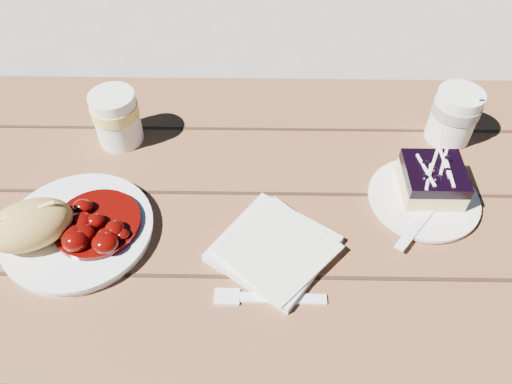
{
  "coord_description": "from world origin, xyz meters",
  "views": [
    {
      "loc": [
        -0.18,
        -0.46,
        1.36
      ],
      "look_at": [
        -0.19,
        0.03,
        0.81
      ],
      "focal_mm": 35.0,
      "sensor_mm": 36.0,
      "label": 1
    }
  ],
  "objects_px": {
    "coffee_cup": "(454,116)",
    "blueberry_cake": "(432,179)",
    "dessert_plate": "(423,199)",
    "picnic_table": "(364,289)",
    "bread_roll": "(30,225)",
    "second_cup": "(117,118)",
    "main_plate": "(79,231)"
  },
  "relations": [
    {
      "from": "coffee_cup",
      "to": "main_plate",
      "type": "bearing_deg",
      "value": -159.29
    },
    {
      "from": "main_plate",
      "to": "blueberry_cake",
      "type": "distance_m",
      "value": 0.56
    },
    {
      "from": "picnic_table",
      "to": "main_plate",
      "type": "xyz_separation_m",
      "value": [
        -0.46,
        -0.01,
        0.17
      ]
    },
    {
      "from": "dessert_plate",
      "to": "coffee_cup",
      "type": "bearing_deg",
      "value": 64.34
    },
    {
      "from": "picnic_table",
      "to": "dessert_plate",
      "type": "relative_size",
      "value": 11.73
    },
    {
      "from": "coffee_cup",
      "to": "second_cup",
      "type": "relative_size",
      "value": 1.0
    },
    {
      "from": "picnic_table",
      "to": "main_plate",
      "type": "bearing_deg",
      "value": -179.07
    },
    {
      "from": "bread_roll",
      "to": "coffee_cup",
      "type": "distance_m",
      "value": 0.72
    },
    {
      "from": "coffee_cup",
      "to": "second_cup",
      "type": "distance_m",
      "value": 0.59
    },
    {
      "from": "picnic_table",
      "to": "bread_roll",
      "type": "relative_size",
      "value": 16.27
    },
    {
      "from": "main_plate",
      "to": "bread_roll",
      "type": "relative_size",
      "value": 1.79
    },
    {
      "from": "main_plate",
      "to": "blueberry_cake",
      "type": "height_order",
      "value": "blueberry_cake"
    },
    {
      "from": "blueberry_cake",
      "to": "second_cup",
      "type": "height_order",
      "value": "second_cup"
    },
    {
      "from": "blueberry_cake",
      "to": "second_cup",
      "type": "xyz_separation_m",
      "value": [
        -0.53,
        0.13,
        0.01
      ]
    },
    {
      "from": "bread_roll",
      "to": "dessert_plate",
      "type": "bearing_deg",
      "value": 9.08
    },
    {
      "from": "picnic_table",
      "to": "dessert_plate",
      "type": "bearing_deg",
      "value": 41.1
    },
    {
      "from": "picnic_table",
      "to": "blueberry_cake",
      "type": "relative_size",
      "value": 21.45
    },
    {
      "from": "second_cup",
      "to": "coffee_cup",
      "type": "bearing_deg",
      "value": 1.46
    },
    {
      "from": "dessert_plate",
      "to": "coffee_cup",
      "type": "xyz_separation_m",
      "value": [
        0.08,
        0.16,
        0.04
      ]
    },
    {
      "from": "picnic_table",
      "to": "coffee_cup",
      "type": "xyz_separation_m",
      "value": [
        0.15,
        0.22,
        0.21
      ]
    },
    {
      "from": "blueberry_cake",
      "to": "second_cup",
      "type": "relative_size",
      "value": 0.95
    },
    {
      "from": "coffee_cup",
      "to": "blueberry_cake",
      "type": "bearing_deg",
      "value": -114.74
    },
    {
      "from": "picnic_table",
      "to": "second_cup",
      "type": "height_order",
      "value": "second_cup"
    },
    {
      "from": "bread_roll",
      "to": "dessert_plate",
      "type": "distance_m",
      "value": 0.6
    },
    {
      "from": "picnic_table",
      "to": "blueberry_cake",
      "type": "xyz_separation_m",
      "value": [
        0.09,
        0.08,
        0.2
      ]
    },
    {
      "from": "dessert_plate",
      "to": "blueberry_cake",
      "type": "height_order",
      "value": "blueberry_cake"
    },
    {
      "from": "picnic_table",
      "to": "main_plate",
      "type": "distance_m",
      "value": 0.49
    },
    {
      "from": "dessert_plate",
      "to": "second_cup",
      "type": "xyz_separation_m",
      "value": [
        -0.52,
        0.14,
        0.04
      ]
    },
    {
      "from": "main_plate",
      "to": "second_cup",
      "type": "xyz_separation_m",
      "value": [
        0.02,
        0.22,
        0.04
      ]
    },
    {
      "from": "blueberry_cake",
      "to": "picnic_table",
      "type": "bearing_deg",
      "value": -136.47
    },
    {
      "from": "dessert_plate",
      "to": "coffee_cup",
      "type": "height_order",
      "value": "coffee_cup"
    },
    {
      "from": "bread_roll",
      "to": "second_cup",
      "type": "xyz_separation_m",
      "value": [
        0.08,
        0.24,
        0.0
      ]
    }
  ]
}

